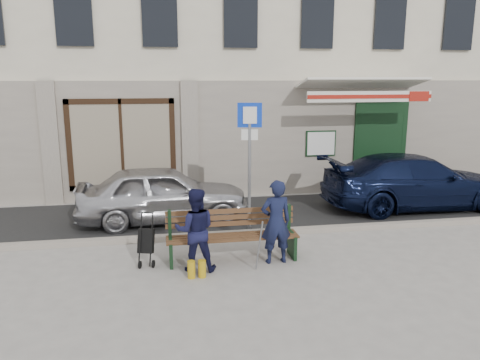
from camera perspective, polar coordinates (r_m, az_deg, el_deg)
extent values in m
plane|color=#9E9991|center=(8.69, 5.70, -9.87)|extent=(80.00, 80.00, 0.00)
cube|color=#282828|center=(11.54, 1.64, -4.11)|extent=(60.00, 3.20, 0.01)
cube|color=#9E9384|center=(10.03, 3.44, -6.37)|extent=(60.00, 0.18, 0.12)
cube|color=beige|center=(16.48, -2.13, 18.37)|extent=(20.00, 7.00, 10.00)
cube|color=#9E9384|center=(13.00, 0.07, 4.96)|extent=(20.00, 0.12, 3.20)
cube|color=maroon|center=(12.92, -14.14, 4.31)|extent=(2.50, 0.12, 2.00)
cube|color=black|center=(14.24, 16.64, 3.88)|extent=(1.60, 0.10, 2.60)
cube|color=black|center=(14.68, 15.82, 3.77)|extent=(1.25, 0.90, 2.40)
cube|color=white|center=(13.50, 9.85, 4.41)|extent=(0.80, 0.03, 0.65)
cube|color=white|center=(13.49, 14.10, 11.17)|extent=(3.40, 1.72, 0.42)
cube|color=white|center=(12.72, 15.59, 9.77)|extent=(3.40, 0.05, 0.28)
cube|color=#9F1D13|center=(12.70, 15.65, 9.77)|extent=(3.40, 0.02, 0.10)
imported|color=#B9B9BE|center=(10.92, -9.38, -1.65)|extent=(3.96, 1.75, 1.33)
imported|color=black|center=(12.74, 20.53, -0.15)|extent=(4.78, 2.00, 1.38)
cylinder|color=gray|center=(10.01, 1.16, 1.16)|extent=(0.07, 0.07, 2.67)
cube|color=#0D34BC|center=(9.84, 1.19, 7.92)|extent=(0.51, 0.11, 0.51)
cube|color=white|center=(9.81, 1.22, 7.90)|extent=(0.29, 0.07, 0.35)
cube|color=white|center=(9.88, 1.18, 5.54)|extent=(0.35, 0.09, 0.23)
cube|color=brown|center=(8.56, -0.90, -6.95)|extent=(2.40, 0.50, 0.04)
cube|color=brown|center=(8.73, -1.19, -4.56)|extent=(2.40, 0.10, 0.36)
cube|color=#16321B|center=(8.55, -8.43, -8.72)|extent=(0.06, 0.50, 0.45)
cube|color=#16321B|center=(8.86, 6.35, -7.88)|extent=(0.06, 0.50, 0.45)
cube|color=white|center=(8.59, 4.18, -6.69)|extent=(0.34, 0.25, 0.11)
cylinder|color=gray|center=(7.98, 2.35, -8.04)|extent=(0.07, 0.34, 0.96)
cylinder|color=#B99313|center=(7.98, -5.95, -10.80)|extent=(0.13, 0.13, 0.30)
cylinder|color=#B99313|center=(7.99, -4.64, -10.74)|extent=(0.13, 0.13, 0.30)
imported|color=#131835|center=(8.40, 4.40, -5.10)|extent=(0.58, 0.40, 1.53)
imported|color=#131435|center=(8.08, -5.49, -6.10)|extent=(0.74, 0.60, 1.46)
cylinder|color=black|center=(8.52, -12.10, -10.07)|extent=(0.07, 0.14, 0.14)
cylinder|color=black|center=(8.51, -10.52, -10.03)|extent=(0.07, 0.14, 0.14)
cube|color=black|center=(8.57, -11.39, -7.29)|extent=(0.33, 0.31, 0.46)
cylinder|color=black|center=(8.53, -11.51, -3.90)|extent=(0.25, 0.10, 0.02)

